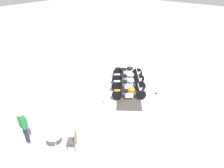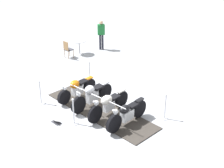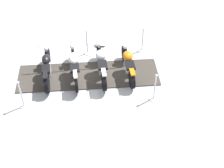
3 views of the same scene
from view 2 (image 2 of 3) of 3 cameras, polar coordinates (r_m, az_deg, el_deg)
The scene contains 14 objects.
ground_plane at distance 13.39m, azimuth -1.98°, elevation -4.56°, with size 80.00×80.00×0.00m, color #A8AAB2.
display_platform at distance 13.38m, azimuth -1.98°, elevation -4.49°, with size 5.08×1.46×0.04m, color #38332D.
motorcycle_copper at distance 14.10m, azimuth -6.07°, elevation -0.76°, with size 1.66×1.45×0.92m.
motorcycle_chrome at distance 13.42m, azimuth -3.50°, elevation -1.90°, with size 1.78×1.52×1.03m.
motorcycle_cream at distance 12.79m, azimuth -0.68°, elevation -3.38°, with size 1.75×1.54×1.03m.
motorcycle_black at distance 12.25m, azimuth 2.51°, elevation -5.09°, with size 1.73×1.44×1.03m.
stanchion_right_mid at distance 12.47m, azimuth -6.54°, elevation -5.39°, with size 0.32×0.32×1.08m.
stanchion_left_rear at distance 12.82m, azimuth 9.04°, elevation -4.33°, with size 0.28×0.28×1.10m.
stanchion_right_front at distance 14.05m, azimuth -12.05°, elevation -2.15°, with size 0.36×0.36×1.03m.
stanchion_left_front at distance 15.45m, azimuth -3.80°, elevation 1.25°, with size 0.35×0.35×1.08m.
info_placard at distance 12.78m, azimuth -9.52°, elevation -6.28°, with size 0.40×0.43×0.21m.
cafe_table at distance 18.85m, azimuth -5.59°, elevation 6.79°, with size 0.75×0.75×0.79m.
cafe_chair_near_table at distance 18.39m, azimuth -7.58°, elevation 6.01°, with size 0.56×0.56×0.96m.
bystander_person at distance 19.35m, azimuth -1.85°, elevation 8.79°, with size 0.40×0.22×1.72m.
Camera 2 is at (1.13, 11.42, 6.89)m, focal length 53.63 mm.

